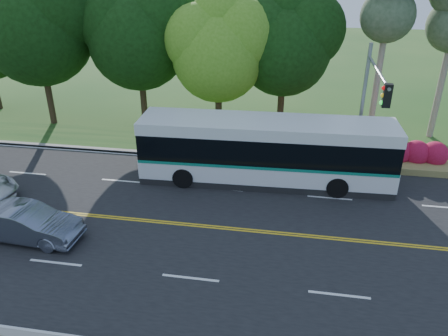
# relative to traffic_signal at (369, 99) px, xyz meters

# --- Properties ---
(ground) EXTENTS (120.00, 120.00, 0.00)m
(ground) POSITION_rel_traffic_signal_xyz_m (-6.49, -5.40, -4.67)
(ground) COLOR #214F1A
(ground) RESTS_ON ground
(road) EXTENTS (60.00, 14.00, 0.02)m
(road) POSITION_rel_traffic_signal_xyz_m (-6.49, -5.40, -4.66)
(road) COLOR black
(road) RESTS_ON ground
(curb_north) EXTENTS (60.00, 0.30, 0.15)m
(curb_north) POSITION_rel_traffic_signal_xyz_m (-6.49, 1.75, -4.60)
(curb_north) COLOR gray
(curb_north) RESTS_ON ground
(grass_verge) EXTENTS (60.00, 4.00, 0.10)m
(grass_verge) POSITION_rel_traffic_signal_xyz_m (-6.49, 3.60, -4.62)
(grass_verge) COLOR #214F1A
(grass_verge) RESTS_ON ground
(lane_markings) EXTENTS (57.60, 13.82, 0.00)m
(lane_markings) POSITION_rel_traffic_signal_xyz_m (-6.59, -5.40, -4.65)
(lane_markings) COLOR gold
(lane_markings) RESTS_ON road
(tree_row) EXTENTS (44.70, 9.10, 13.84)m
(tree_row) POSITION_rel_traffic_signal_xyz_m (-11.65, 6.73, 2.06)
(tree_row) COLOR #321F16
(tree_row) RESTS_ON ground
(bougainvillea_hedge) EXTENTS (9.50, 2.25, 1.50)m
(bougainvillea_hedge) POSITION_rel_traffic_signal_xyz_m (0.69, 2.75, -3.95)
(bougainvillea_hedge) COLOR maroon
(bougainvillea_hedge) RESTS_ON ground
(traffic_signal) EXTENTS (0.42, 6.10, 7.00)m
(traffic_signal) POSITION_rel_traffic_signal_xyz_m (0.00, 0.00, 0.00)
(traffic_signal) COLOR gray
(traffic_signal) RESTS_ON ground
(transit_bus) EXTENTS (13.16, 3.28, 3.42)m
(transit_bus) POSITION_rel_traffic_signal_xyz_m (-4.90, -0.58, -2.96)
(transit_bus) COLOR silver
(transit_bus) RESTS_ON road
(sedan) EXTENTS (4.70, 1.85, 1.52)m
(sedan) POSITION_rel_traffic_signal_xyz_m (-14.40, -7.55, -3.89)
(sedan) COLOR slate
(sedan) RESTS_ON road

